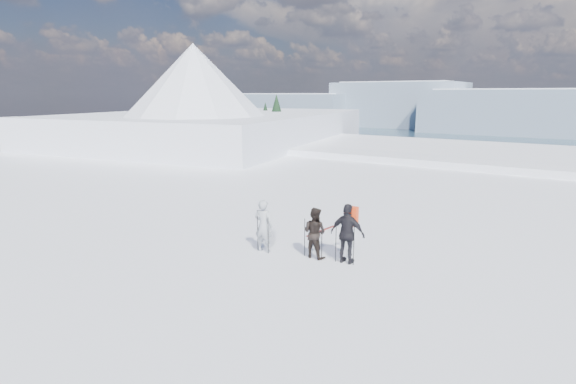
# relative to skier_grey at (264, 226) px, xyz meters

# --- Properties ---
(lake_basin) EXTENTS (820.00, 820.00, 71.62)m
(lake_basin) POSITION_rel_skier_grey_xyz_m (2.87, 27.86, -7.37)
(lake_basin) COLOR white
(lake_basin) RESTS_ON ground
(near_ridge) EXTENTS (31.37, 35.68, 25.62)m
(near_ridge) POSITION_rel_skier_grey_xyz_m (-23.69, 27.20, -4.35)
(near_ridge) COLOR white
(near_ridge) RESTS_ON ground
(skier_grey) EXTENTS (0.66, 0.46, 1.74)m
(skier_grey) POSITION_rel_skier_grey_xyz_m (0.00, 0.00, 0.00)
(skier_grey) COLOR #969DA4
(skier_grey) RESTS_ON ground
(skier_dark) EXTENTS (0.83, 0.67, 1.62)m
(skier_dark) POSITION_rel_skier_grey_xyz_m (1.65, 0.44, -0.06)
(skier_dark) COLOR black
(skier_dark) RESTS_ON ground
(skier_pack) EXTENTS (1.10, 0.50, 1.85)m
(skier_pack) POSITION_rel_skier_grey_xyz_m (2.73, 0.54, 0.06)
(skier_pack) COLOR black
(skier_pack) RESTS_ON ground
(backpack) EXTENTS (0.40, 0.24, 0.59)m
(backpack) POSITION_rel_skier_grey_xyz_m (2.72, 0.79, 1.28)
(backpack) COLOR #F14016
(backpack) RESTS_ON skier_pack
(ski_poles) EXTENTS (3.21, 0.60, 1.36)m
(ski_poles) POSITION_rel_skier_grey_xyz_m (1.45, 0.25, -0.23)
(ski_poles) COLOR black
(ski_poles) RESTS_ON ground
(skis_loose) EXTENTS (0.85, 1.70, 0.03)m
(skis_loose) POSITION_rel_skier_grey_xyz_m (0.45, 2.92, -0.85)
(skis_loose) COLOR black
(skis_loose) RESTS_ON ground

